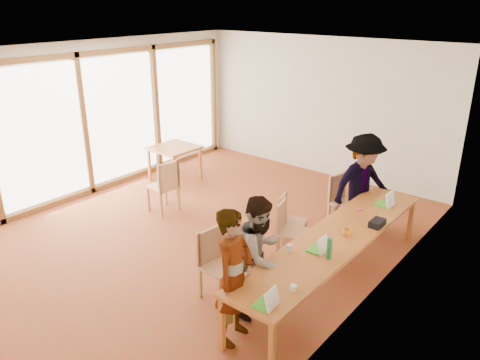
# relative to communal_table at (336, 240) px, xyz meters

# --- Properties ---
(ground) EXTENTS (8.00, 8.00, 0.00)m
(ground) POSITION_rel_communal_table_xyz_m (-2.50, -0.16, -0.70)
(ground) COLOR brown
(ground) RESTS_ON ground
(wall_back) EXTENTS (6.00, 0.10, 3.00)m
(wall_back) POSITION_rel_communal_table_xyz_m (-2.50, 3.84, 0.80)
(wall_back) COLOR beige
(wall_back) RESTS_ON ground
(wall_right) EXTENTS (0.10, 8.00, 3.00)m
(wall_right) POSITION_rel_communal_table_xyz_m (0.50, -0.16, 0.80)
(wall_right) COLOR beige
(wall_right) RESTS_ON ground
(window_wall) EXTENTS (0.10, 8.00, 3.00)m
(window_wall) POSITION_rel_communal_table_xyz_m (-5.46, -0.16, 0.80)
(window_wall) COLOR white
(window_wall) RESTS_ON ground
(ceiling) EXTENTS (6.00, 8.00, 0.04)m
(ceiling) POSITION_rel_communal_table_xyz_m (-2.50, -0.16, 2.32)
(ceiling) COLOR white
(ceiling) RESTS_ON wall_back
(communal_table) EXTENTS (0.80, 4.00, 0.75)m
(communal_table) POSITION_rel_communal_table_xyz_m (0.00, 0.00, 0.00)
(communal_table) COLOR #C8702C
(communal_table) RESTS_ON ground
(side_table) EXTENTS (0.90, 0.90, 0.75)m
(side_table) POSITION_rel_communal_table_xyz_m (-4.65, 1.44, -0.03)
(side_table) COLOR #C8702C
(side_table) RESTS_ON ground
(chair_near) EXTENTS (0.47, 0.47, 0.50)m
(chair_near) POSITION_rel_communal_table_xyz_m (-1.13, -1.18, -0.12)
(chair_near) COLOR tan
(chair_near) RESTS_ON ground
(chair_mid) EXTENTS (0.51, 0.51, 0.47)m
(chair_mid) POSITION_rel_communal_table_xyz_m (-0.95, 0.25, -0.16)
(chair_mid) COLOR tan
(chair_mid) RESTS_ON ground
(chair_far) EXTENTS (0.51, 0.51, 0.46)m
(chair_far) POSITION_rel_communal_table_xyz_m (-1.13, 0.55, -0.18)
(chair_far) COLOR tan
(chair_far) RESTS_ON ground
(chair_empty) EXTENTS (0.51, 0.51, 0.50)m
(chair_empty) POSITION_rel_communal_table_xyz_m (-0.81, 1.71, -0.13)
(chair_empty) COLOR tan
(chair_empty) RESTS_ON ground
(chair_spare) EXTENTS (0.51, 0.51, 0.53)m
(chair_spare) POSITION_rel_communal_table_xyz_m (-3.55, 0.17, -0.09)
(chair_spare) COLOR tan
(chair_spare) RESTS_ON ground
(person_near) EXTENTS (0.51, 0.67, 1.65)m
(person_near) POSITION_rel_communal_table_xyz_m (-0.36, -1.70, 0.12)
(person_near) COLOR gray
(person_near) RESTS_ON ground
(person_mid) EXTENTS (0.68, 0.82, 1.56)m
(person_mid) POSITION_rel_communal_table_xyz_m (-0.47, -1.07, 0.08)
(person_mid) COLOR gray
(person_mid) RESTS_ON ground
(person_far) EXTENTS (1.06, 1.29, 1.74)m
(person_far) POSITION_rel_communal_table_xyz_m (-0.41, 1.64, 0.17)
(person_far) COLOR gray
(person_far) RESTS_ON ground
(laptop_near) EXTENTS (0.22, 0.26, 0.20)m
(laptop_near) POSITION_rel_communal_table_xyz_m (0.18, -1.80, 0.10)
(laptop_near) COLOR green
(laptop_near) RESTS_ON communal_table
(laptop_mid) EXTENTS (0.21, 0.25, 0.20)m
(laptop_mid) POSITION_rel_communal_table_xyz_m (0.02, -0.48, 0.10)
(laptop_mid) COLOR green
(laptop_mid) RESTS_ON communal_table
(laptop_far) EXTENTS (0.24, 0.28, 0.23)m
(laptop_far) POSITION_rel_communal_table_xyz_m (0.12, 1.39, 0.11)
(laptop_far) COLOR green
(laptop_far) RESTS_ON communal_table
(yellow_mug) EXTENTS (0.16, 0.16, 0.09)m
(yellow_mug) POSITION_rel_communal_table_xyz_m (0.09, 0.11, 0.09)
(yellow_mug) COLOR orange
(yellow_mug) RESTS_ON communal_table
(green_bottle) EXTENTS (0.07, 0.07, 0.28)m
(green_bottle) POSITION_rel_communal_table_xyz_m (0.20, -0.56, 0.19)
(green_bottle) COLOR #1F6F35
(green_bottle) RESTS_ON communal_table
(clear_glass) EXTENTS (0.07, 0.07, 0.09)m
(clear_glass) POSITION_rel_communal_table_xyz_m (-0.28, -0.72, 0.09)
(clear_glass) COLOR silver
(clear_glass) RESTS_ON communal_table
(condiment_cup) EXTENTS (0.08, 0.08, 0.06)m
(condiment_cup) POSITION_rel_communal_table_xyz_m (0.23, -1.40, 0.08)
(condiment_cup) COLOR white
(condiment_cup) RESTS_ON communal_table
(pink_phone) EXTENTS (0.05, 0.10, 0.01)m
(pink_phone) POSITION_rel_communal_table_xyz_m (-0.13, 0.99, 0.05)
(pink_phone) COLOR #E83A6F
(pink_phone) RESTS_ON communal_table
(black_pouch) EXTENTS (0.16, 0.26, 0.09)m
(black_pouch) POSITION_rel_communal_table_xyz_m (0.29, 0.64, 0.09)
(black_pouch) COLOR black
(black_pouch) RESTS_ON communal_table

